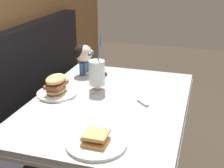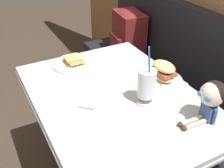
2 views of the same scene
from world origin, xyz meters
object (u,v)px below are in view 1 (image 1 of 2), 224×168
(toast_plate, at_px, (96,142))
(sandwich_plate, at_px, (57,87))
(butter_knife, at_px, (139,101))
(milkshake_glass, at_px, (97,74))
(seated_doll, at_px, (84,55))

(toast_plate, xyz_separation_m, sandwich_plate, (0.41, 0.38, 0.03))
(butter_knife, bearing_deg, milkshake_glass, 75.05)
(toast_plate, bearing_deg, milkshake_glass, 18.98)
(milkshake_glass, bearing_deg, butter_knife, -104.95)
(toast_plate, xyz_separation_m, milkshake_glass, (0.53, 0.18, 0.09))
(toast_plate, distance_m, sandwich_plate, 0.56)
(seated_doll, bearing_deg, sandwich_plate, 176.75)
(toast_plate, bearing_deg, butter_knife, -9.67)
(milkshake_glass, xyz_separation_m, seated_doll, (0.24, 0.17, 0.03))
(toast_plate, relative_size, sandwich_plate, 1.14)
(butter_knife, distance_m, seated_doll, 0.55)
(milkshake_glass, relative_size, sandwich_plate, 1.43)
(toast_plate, relative_size, seated_doll, 1.14)
(milkshake_glass, relative_size, seated_doll, 1.44)
(sandwich_plate, bearing_deg, toast_plate, -137.42)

